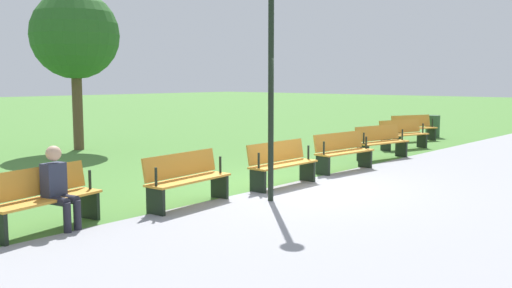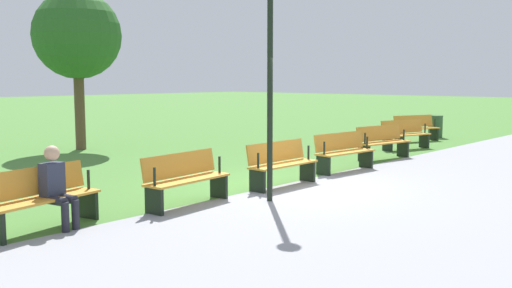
# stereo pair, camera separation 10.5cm
# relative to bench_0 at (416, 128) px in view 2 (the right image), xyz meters

# --- Properties ---
(ground_plane) EXTENTS (120.00, 120.00, 0.00)m
(ground_plane) POSITION_rel_bench_0_xyz_m (9.47, 1.85, -0.47)
(ground_plane) COLOR #477A33
(path_paving) EXTENTS (33.76, 6.02, 0.01)m
(path_paving) POSITION_rel_bench_0_xyz_m (9.47, 4.72, -0.47)
(path_paving) COLOR #939399
(path_paving) RESTS_ON ground
(bench_0) EXTENTS (1.75, 1.06, 0.89)m
(bench_0) POSITION_rel_bench_0_xyz_m (0.00, 0.00, 0.00)
(bench_0) COLOR orange
(bench_0) RESTS_ON ground
(bench_1) EXTENTS (1.76, 0.92, 0.89)m
(bench_1) POSITION_rel_bench_0_xyz_m (2.29, 0.78, 0.00)
(bench_1) COLOR orange
(bench_1) RESTS_ON ground
(bench_2) EXTENTS (1.76, 0.78, 0.89)m
(bench_2) POSITION_rel_bench_0_xyz_m (4.65, 1.33, 0.00)
(bench_2) COLOR orange
(bench_2) RESTS_ON ground
(bench_3) EXTENTS (1.74, 0.63, 0.89)m
(bench_3) POSITION_rel_bench_0_xyz_m (7.05, 1.67, 0.00)
(bench_3) COLOR orange
(bench_3) RESTS_ON ground
(bench_4) EXTENTS (1.70, 0.47, 0.89)m
(bench_4) POSITION_rel_bench_0_xyz_m (9.47, 1.78, 0.00)
(bench_4) COLOR orange
(bench_4) RESTS_ON ground
(bench_5) EXTENTS (1.74, 0.63, 0.89)m
(bench_5) POSITION_rel_bench_0_xyz_m (11.89, 1.67, 0.00)
(bench_5) COLOR orange
(bench_5) RESTS_ON ground
(bench_6) EXTENTS (1.76, 0.78, 0.89)m
(bench_6) POSITION_rel_bench_0_xyz_m (14.29, 1.33, 0.00)
(bench_6) COLOR orange
(bench_6) RESTS_ON ground
(person_seated) EXTENTS (0.40, 0.56, 1.20)m
(person_seated) POSITION_rel_bench_0_xyz_m (14.12, 1.45, 0.17)
(person_seated) COLOR #2D3347
(person_seated) RESTS_ON ground
(tree_0) EXTENTS (2.62, 2.62, 4.76)m
(tree_0) POSITION_rel_bench_0_xyz_m (8.97, -6.56, 2.95)
(tree_0) COLOR brown
(tree_0) RESTS_ON ground
(lamp_post) EXTENTS (0.32, 0.32, 3.97)m
(lamp_post) POSITION_rel_bench_0_xyz_m (10.68, 2.52, 2.29)
(lamp_post) COLOR black
(lamp_post) RESTS_ON ground
(trash_bin) EXTENTS (0.51, 0.51, 0.81)m
(trash_bin) POSITION_rel_bench_0_xyz_m (-1.64, -0.03, -0.06)
(trash_bin) COLOR #2D512D
(trash_bin) RESTS_ON ground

